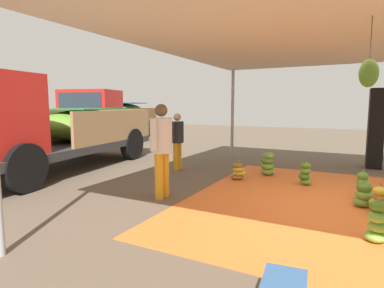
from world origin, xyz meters
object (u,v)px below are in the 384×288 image
worker_1 (177,137)px  speaker_stack (376,129)px  banana_bunch_8 (363,196)px  banana_bunch_9 (268,164)px  banana_bunch_0 (379,201)px  cargo_truck_main (47,127)px  banana_bunch_1 (377,223)px  worker_0 (162,144)px  cargo_truck_far (113,116)px  banana_bunch_3 (238,172)px  banana_bunch_5 (305,174)px  banana_bunch_2 (364,187)px

worker_1 → speaker_stack: bearing=-59.4°
banana_bunch_8 → banana_bunch_9: (1.74, 2.08, 0.07)m
banana_bunch_0 → cargo_truck_main: size_ratio=0.08×
banana_bunch_1 → worker_0: bearing=83.5°
banana_bunch_0 → banana_bunch_8: 0.34m
cargo_truck_far → banana_bunch_0: bearing=-119.5°
banana_bunch_3 → cargo_truck_far: size_ratio=0.07×
banana_bunch_5 → banana_bunch_2: bearing=-120.3°
banana_bunch_9 → cargo_truck_far: bearing=64.1°
banana_bunch_3 → banana_bunch_8: banana_bunch_8 is taller
banana_bunch_5 → worker_0: (-2.23, 2.26, 0.79)m
banana_bunch_8 → banana_bunch_0: bearing=-140.7°
banana_bunch_8 → speaker_stack: bearing=-4.3°
cargo_truck_main → worker_1: size_ratio=4.21×
cargo_truck_main → banana_bunch_0: bearing=-88.1°
cargo_truck_far → speaker_stack: (-1.99, -11.28, -0.12)m
banana_bunch_2 → banana_bunch_8: (-0.47, 0.01, -0.04)m
banana_bunch_2 → banana_bunch_0: bearing=-164.1°
banana_bunch_0 → worker_0: worker_0 is taller
cargo_truck_main → cargo_truck_far: (6.56, 3.65, 0.05)m
banana_bunch_8 → banana_bunch_1: bearing=-175.2°
banana_bunch_1 → speaker_stack: (5.57, -0.18, 0.84)m
speaker_stack → cargo_truck_main: bearing=120.9°
cargo_truck_far → worker_0: cargo_truck_far is taller
banana_bunch_3 → banana_bunch_1: bearing=-132.2°
cargo_truck_main → banana_bunch_3: bearing=-73.0°
speaker_stack → banana_bunch_0: bearing=178.8°
cargo_truck_main → banana_bunch_2: bearing=-82.4°
banana_bunch_0 → speaker_stack: (4.33, -0.09, 0.88)m
banana_bunch_8 → cargo_truck_far: (6.06, 10.97, 1.01)m
banana_bunch_8 → worker_0: worker_0 is taller
banana_bunch_1 → banana_bunch_3: size_ratio=1.29×
worker_0 → worker_1: worker_0 is taller
banana_bunch_5 → cargo_truck_far: size_ratio=0.08×
cargo_truck_main → banana_bunch_8: bearing=-86.0°
banana_bunch_1 → banana_bunch_2: banana_bunch_1 is taller
banana_bunch_3 → worker_0: worker_0 is taller
banana_bunch_5 → speaker_stack: 3.38m
banana_bunch_1 → banana_bunch_9: bearing=34.1°
banana_bunch_2 → worker_1: 4.54m
banana_bunch_1 → banana_bunch_3: banana_bunch_1 is taller
banana_bunch_3 → banana_bunch_8: size_ratio=0.99×
banana_bunch_2 → cargo_truck_main: bearing=97.6°
banana_bunch_2 → banana_bunch_5: 1.28m
cargo_truck_main → worker_1: bearing=-58.5°
banana_bunch_1 → worker_1: (2.78, 4.55, 0.64)m
banana_bunch_3 → banana_bunch_8: 2.74m
banana_bunch_9 → banana_bunch_5: bearing=-122.7°
banana_bunch_0 → banana_bunch_3: (1.21, 2.79, -0.03)m
banana_bunch_1 → cargo_truck_far: (7.56, 11.09, 0.96)m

